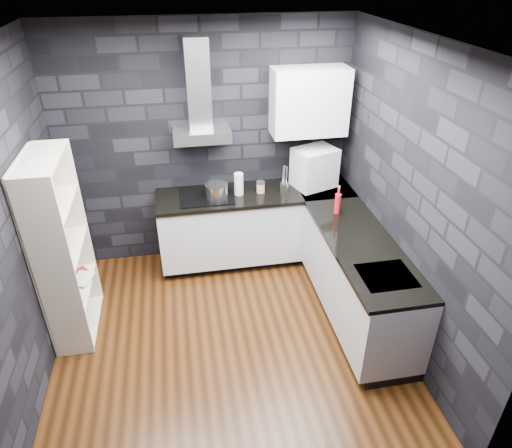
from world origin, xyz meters
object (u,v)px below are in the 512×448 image
object	(u,v)px
pot	(217,191)
red_bottle	(338,204)
utensil_crock	(284,187)
appliance_garage	(314,168)
fruit_bowl	(59,253)
storage_jar	(261,188)
glass_vase	(239,184)
bookshelf	(62,250)

from	to	relation	value
pot	red_bottle	xyz separation A→B (m)	(1.18, -0.54, 0.02)
utensil_crock	appliance_garage	bearing A→B (deg)	15.61
appliance_garage	fruit_bowl	world-z (taller)	appliance_garage
pot	fruit_bowl	world-z (taller)	pot
fruit_bowl	red_bottle	bearing A→B (deg)	6.88
utensil_crock	red_bottle	world-z (taller)	red_bottle
storage_jar	fruit_bowl	xyz separation A→B (m)	(-1.98, -0.92, -0.02)
fruit_bowl	appliance_garage	bearing A→B (deg)	20.57
glass_vase	appliance_garage	size ratio (longest dim) A/B	0.56
glass_vase	fruit_bowl	xyz separation A→B (m)	(-1.73, -0.92, -0.09)
storage_jar	red_bottle	distance (m)	0.91
pot	utensil_crock	bearing A→B (deg)	0.85
pot	utensil_crock	xyz separation A→B (m)	(0.75, 0.01, -0.02)
glass_vase	bookshelf	size ratio (longest dim) A/B	0.14
appliance_garage	glass_vase	bearing A→B (deg)	164.85
red_bottle	bookshelf	world-z (taller)	bookshelf
red_bottle	bookshelf	bearing A→B (deg)	-175.34
pot	storage_jar	size ratio (longest dim) A/B	2.13
bookshelf	fruit_bowl	xyz separation A→B (m)	(0.00, -0.10, 0.04)
storage_jar	appliance_garage	bearing A→B (deg)	4.98
glass_vase	storage_jar	size ratio (longest dim) A/B	2.23
red_bottle	bookshelf	xyz separation A→B (m)	(-2.66, -0.22, -0.11)
pot	red_bottle	world-z (taller)	red_bottle
pot	bookshelf	size ratio (longest dim) A/B	0.13
bookshelf	fruit_bowl	size ratio (longest dim) A/B	9.07
bookshelf	fruit_bowl	bearing A→B (deg)	-102.72
appliance_garage	red_bottle	xyz separation A→B (m)	(0.06, -0.66, -0.12)
bookshelf	storage_jar	bearing A→B (deg)	9.78
glass_vase	red_bottle	distance (m)	1.10
utensil_crock	storage_jar	bearing A→B (deg)	169.23
pot	bookshelf	xyz separation A→B (m)	(-1.48, -0.76, -0.08)
pot	fruit_bowl	bearing A→B (deg)	-149.77
bookshelf	appliance_garage	bearing A→B (deg)	5.82
glass_vase	bookshelf	xyz separation A→B (m)	(-1.73, -0.81, -0.12)
storage_jar	glass_vase	bearing A→B (deg)	-178.69
bookshelf	utensil_crock	bearing A→B (deg)	6.30
utensil_crock	bookshelf	world-z (taller)	bookshelf
glass_vase	utensil_crock	xyz separation A→B (m)	(0.50, -0.04, -0.06)
appliance_garage	fruit_bowl	bearing A→B (deg)	-178.52
utensil_crock	fruit_bowl	size ratio (longest dim) A/B	0.60
red_bottle	fruit_bowl	distance (m)	2.68
red_bottle	fruit_bowl	world-z (taller)	red_bottle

